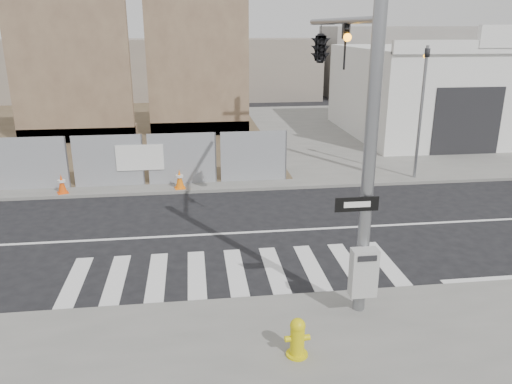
{
  "coord_description": "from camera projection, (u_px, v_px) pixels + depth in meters",
  "views": [
    {
      "loc": [
        -0.96,
        -14.01,
        6.0
      ],
      "look_at": [
        0.81,
        -0.3,
        1.4
      ],
      "focal_mm": 35.0,
      "sensor_mm": 36.0,
      "label": 1
    }
  ],
  "objects": [
    {
      "name": "ground",
      "position": [
        228.0,
        234.0,
        15.19
      ],
      "size": [
        100.0,
        100.0,
        0.0
      ],
      "primitive_type": "plane",
      "color": "black",
      "rests_on": "ground"
    },
    {
      "name": "concrete_wall_left",
      "position": [
        72.0,
        80.0,
        25.58
      ],
      "size": [
        6.0,
        1.3,
        8.0
      ],
      "color": "brown",
      "rests_on": "sidewalk_far"
    },
    {
      "name": "signal_pole",
      "position": [
        334.0,
        79.0,
        12.06
      ],
      "size": [
        0.96,
        5.87,
        7.0
      ],
      "color": "gray",
      "rests_on": "sidewalk_near"
    },
    {
      "name": "concrete_wall_right",
      "position": [
        199.0,
        77.0,
        27.32
      ],
      "size": [
        5.5,
        1.3,
        8.0
      ],
      "color": "brown",
      "rests_on": "sidewalk_far"
    },
    {
      "name": "traffic_cone_c",
      "position": [
        62.0,
        184.0,
        18.4
      ],
      "size": [
        0.48,
        0.48,
        0.72
      ],
      "rotation": [
        0.0,
        0.0,
        0.39
      ],
      "color": "#EF4F0C",
      "rests_on": "sidewalk_far"
    },
    {
      "name": "far_signal_pole",
      "position": [
        423.0,
        94.0,
        19.4
      ],
      "size": [
        0.16,
        0.2,
        5.6
      ],
      "color": "gray",
      "rests_on": "sidewalk_far"
    },
    {
      "name": "auto_shop",
      "position": [
        456.0,
        91.0,
        28.3
      ],
      "size": [
        12.0,
        10.2,
        5.95
      ],
      "color": "silver",
      "rests_on": "sidewalk_far"
    },
    {
      "name": "utility_pole_right",
      "position": [
        381.0,
        48.0,
        19.52
      ],
      "size": [
        1.6,
        0.28,
        10.0
      ],
      "color": "#4C3C23",
      "rests_on": "sidewalk_far"
    },
    {
      "name": "traffic_cone_d",
      "position": [
        180.0,
        179.0,
        18.94
      ],
      "size": [
        0.44,
        0.44,
        0.75
      ],
      "rotation": [
        0.0,
        0.0,
        0.16
      ],
      "color": "orange",
      "rests_on": "sidewalk_far"
    },
    {
      "name": "fire_hydrant",
      "position": [
        297.0,
        337.0,
        9.27
      ],
      "size": [
        0.48,
        0.44,
        0.78
      ],
      "rotation": [
        0.0,
        0.0,
        0.06
      ],
      "color": "#D2C30B",
      "rests_on": "sidewalk_near"
    },
    {
      "name": "sidewalk_far",
      "position": [
        210.0,
        136.0,
        28.35
      ],
      "size": [
        50.0,
        20.0,
        0.12
      ],
      "primitive_type": "cube",
      "color": "slate",
      "rests_on": "ground"
    }
  ]
}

